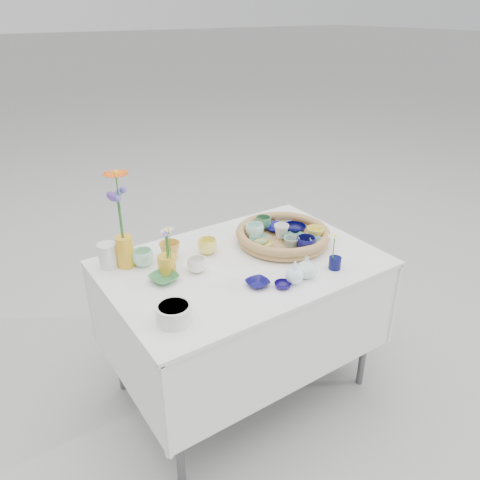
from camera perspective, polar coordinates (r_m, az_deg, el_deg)
ground at (r=2.65m, az=0.25°, el=-17.23°), size 80.00×80.00×0.00m
display_table at (r=2.65m, az=0.25°, el=-17.23°), size 1.26×0.86×0.77m
wicker_tray at (r=2.36m, az=5.25°, el=0.52°), size 0.47×0.47×0.08m
tray_ceramic_0 at (r=2.46m, az=4.25°, el=1.49°), size 0.11×0.11×0.03m
tray_ceramic_1 at (r=2.44m, az=6.62°, el=1.36°), size 0.16×0.16×0.04m
tray_ceramic_2 at (r=2.34m, az=9.11°, el=0.61°), size 0.11×0.11×0.08m
tray_ceramic_3 at (r=2.34m, az=6.71°, el=0.13°), size 0.13×0.13×0.03m
tray_ceramic_4 at (r=2.25m, az=6.26°, el=-0.50°), size 0.10×0.10×0.07m
tray_ceramic_5 at (r=2.32m, az=2.32°, el=0.04°), size 0.13×0.13×0.03m
tray_ceramic_6 at (r=2.36m, az=1.79°, el=1.12°), size 0.11×0.11×0.07m
tray_ceramic_7 at (r=2.37m, az=5.06°, el=1.06°), size 0.10×0.10×0.07m
tray_ceramic_8 at (r=2.56m, az=5.22°, el=2.52°), size 0.13×0.13×0.03m
tray_ceramic_9 at (r=2.25m, az=8.02°, el=-0.53°), size 0.11×0.11×0.08m
tray_ceramic_10 at (r=2.28m, az=2.91°, el=-0.56°), size 0.12×0.12×0.03m
tray_ceramic_11 at (r=2.28m, az=9.21°, el=-0.46°), size 0.08×0.08×0.06m
tray_ceramic_12 at (r=2.46m, az=2.84°, el=2.10°), size 0.10×0.10×0.07m
loose_ceramic_0 at (r=2.21m, az=-8.52°, el=-1.35°), size 0.13×0.13×0.09m
loose_ceramic_1 at (r=2.26m, az=-4.00°, el=-0.76°), size 0.12×0.12×0.07m
loose_ceramic_2 at (r=2.06m, az=-9.24°, el=-4.61°), size 0.14×0.14×0.03m
loose_ceramic_3 at (r=2.11m, az=-5.31°, el=-3.06°), size 0.09×0.09×0.07m
loose_ceramic_4 at (r=2.01m, az=2.17°, el=-5.28°), size 0.10×0.10×0.02m
loose_ceramic_5 at (r=2.19m, az=-11.78°, el=-2.13°), size 0.11×0.11×0.08m
loose_ceramic_6 at (r=2.00m, az=5.24°, el=-5.50°), size 0.10×0.10×0.02m
fluted_bowl at (r=1.80m, az=-8.05°, el=-8.88°), size 0.16×0.16×0.07m
bud_vase_paleblue at (r=2.01m, az=6.67°, el=-3.83°), size 0.10×0.10×0.12m
bud_vase_seafoam at (r=2.07m, az=8.10°, el=-3.25°), size 0.13×0.13×0.10m
bud_vase_cobalt at (r=2.17m, az=11.49°, el=-2.77°), size 0.06×0.06×0.06m
single_daisy at (r=2.12m, az=11.36°, el=-0.89°), size 0.07×0.07×0.13m
tall_vase_yellow at (r=2.19m, az=-13.82°, el=-1.37°), size 0.09×0.09×0.15m
gerbera at (r=2.09m, az=-14.45°, el=3.95°), size 0.15×0.15×0.32m
hydrangea at (r=2.11m, az=-14.47°, el=2.62°), size 0.09×0.09×0.27m
white_pitcher at (r=2.21m, az=-15.80°, el=-1.83°), size 0.14×0.12×0.12m
daisy_cup at (r=2.11m, az=-8.90°, el=-2.96°), size 0.10×0.10×0.09m
daisy_posy at (r=2.05m, az=-8.82°, el=-0.27°), size 0.09×0.09×0.14m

